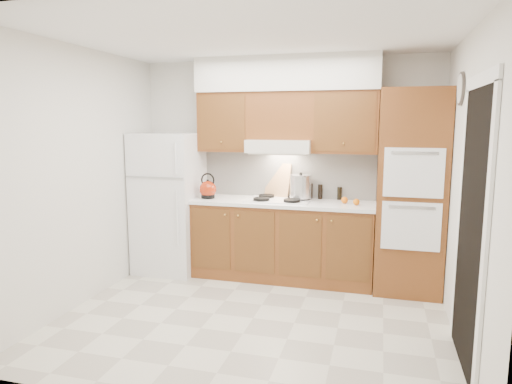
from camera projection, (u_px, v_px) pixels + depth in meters
floor at (253, 318)px, 4.35m from camera, size 3.60×3.60×0.00m
ceiling at (253, 35)px, 3.96m from camera, size 3.60×3.60×0.00m
wall_back at (286, 168)px, 5.59m from camera, size 3.60×0.02×2.60m
wall_left at (83, 177)px, 4.63m from camera, size 0.02×3.00×2.60m
wall_right at (467, 191)px, 3.68m from camera, size 0.02×3.00×2.60m
fridge at (169, 203)px, 5.68m from camera, size 0.75×0.72×1.72m
base_cabinets at (282, 241)px, 5.42m from camera, size 2.11×0.60×0.90m
countertop at (283, 203)px, 5.34m from camera, size 2.13×0.62×0.04m
backsplash at (288, 174)px, 5.58m from camera, size 2.11×0.03×0.56m
oven_cabinet at (410, 192)px, 4.93m from camera, size 0.70×0.65×2.20m
upper_cab_left at (226, 122)px, 5.53m from camera, size 0.63×0.33×0.70m
upper_cab_right at (346, 122)px, 5.16m from camera, size 0.73×0.33×0.70m
range_hood at (280, 146)px, 5.34m from camera, size 0.75×0.45×0.15m
upper_cab_over_hood at (282, 116)px, 5.34m from camera, size 0.75×0.33×0.55m
soffit at (286, 74)px, 5.24m from camera, size 2.13×0.36×0.40m
cooktop at (279, 200)px, 5.37m from camera, size 0.74×0.50×0.01m
doorway at (471, 231)px, 3.39m from camera, size 0.02×0.90×2.10m
wall_clock at (461, 89)px, 4.08m from camera, size 0.02×0.30×0.30m
kettle at (208, 189)px, 5.49m from camera, size 0.27×0.27×0.20m
cutting_board at (278, 181)px, 5.59m from camera, size 0.34×0.20×0.43m
stock_pot at (301, 187)px, 5.36m from camera, size 0.31×0.31×0.26m
condiment_a at (310, 191)px, 5.46m from camera, size 0.06×0.06×0.19m
condiment_b at (320, 192)px, 5.47m from camera, size 0.07×0.07×0.17m
condiment_c at (339, 193)px, 5.41m from camera, size 0.07×0.07×0.15m
orange_near at (356, 202)px, 5.05m from camera, size 0.09×0.09×0.07m
orange_far at (345, 200)px, 5.16m from camera, size 0.10×0.10×0.08m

